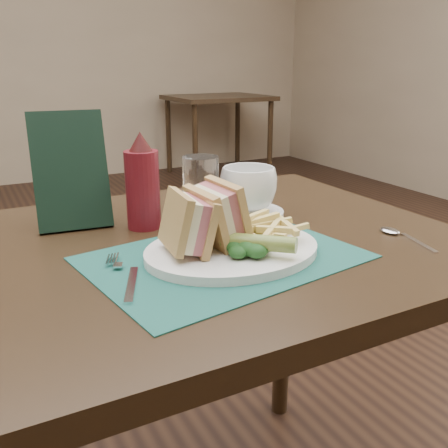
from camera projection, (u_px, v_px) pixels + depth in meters
name	position (u px, v px, depth m)	size (l,w,h in m)	color
floor	(144.00, 413.00, 1.58)	(7.00, 7.00, 0.00)	black
wall_back	(16.00, 184.00, 4.52)	(6.00, 6.00, 0.00)	tan
table_main	(214.00, 406.00, 1.04)	(0.90, 0.75, 0.75)	black
table_bg_right	(218.00, 136.00, 4.81)	(0.90, 0.75, 0.75)	black
placemat	(224.00, 257.00, 0.82)	(0.43, 0.31, 0.00)	#184F46
plate	(232.00, 250.00, 0.83)	(0.30, 0.24, 0.01)	white
sandwich_half_a	(176.00, 224.00, 0.78)	(0.06, 0.10, 0.09)	tan
sandwich_half_b	(207.00, 215.00, 0.81)	(0.06, 0.11, 0.10)	tan
kale_garnish	(252.00, 248.00, 0.79)	(0.11, 0.08, 0.03)	#143715
pickle_spear	(259.00, 243.00, 0.78)	(0.03, 0.03, 0.12)	olive
fries_pile	(262.00, 225.00, 0.86)	(0.18, 0.20, 0.05)	#DEC66F
fork	(125.00, 274.00, 0.74)	(0.03, 0.17, 0.01)	silver
spoon	(408.00, 237.00, 0.91)	(0.03, 0.15, 0.01)	silver
saucer	(248.00, 213.00, 1.05)	(0.15, 0.15, 0.01)	white
coffee_cup	(248.00, 189.00, 1.04)	(0.12, 0.12, 0.09)	white
drinking_glass	(201.00, 189.00, 1.01)	(0.07, 0.07, 0.13)	white
ketchup_bottle	(142.00, 181.00, 0.95)	(0.07, 0.07, 0.19)	#580F17
check_presenter	(70.00, 171.00, 0.95)	(0.14, 0.01, 0.23)	black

